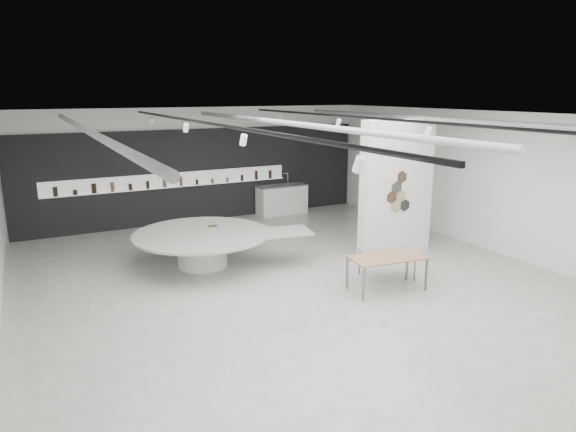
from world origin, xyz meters
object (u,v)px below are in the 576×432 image
kitchen_counter (282,199)px  sample_table_wood (387,259)px  display_island (205,244)px  sample_table_stone (387,254)px  partition_column (397,188)px

kitchen_counter → sample_table_wood: bearing=-100.6°
display_island → sample_table_wood: display_island is taller
display_island → sample_table_wood: 4.57m
display_island → kitchen_counter: (4.29, 4.22, -0.05)m
sample_table_wood → display_island: bearing=131.7°
display_island → sample_table_stone: 4.50m
sample_table_wood → kitchen_counter: kitchen_counter is taller
display_island → kitchen_counter: bearing=53.4°
display_island → sample_table_stone: bearing=-29.3°
sample_table_wood → kitchen_counter: (1.25, 7.63, -0.19)m
partition_column → sample_table_stone: 2.38m
partition_column → display_island: partition_column is taller
display_island → sample_table_stone: size_ratio=3.29×
sample_table_wood → sample_table_stone: 0.82m
display_island → sample_table_wood: size_ratio=2.65×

